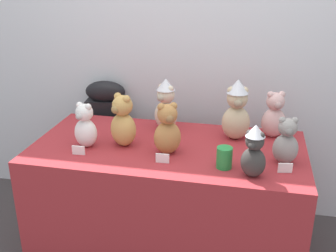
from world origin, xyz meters
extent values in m
cube|color=silver|center=(0.00, 0.88, 1.30)|extent=(7.00, 0.08, 2.60)
cube|color=maroon|center=(0.00, 0.25, 0.36)|extent=(1.53, 0.76, 0.71)
cube|color=black|center=(-0.56, 0.76, 0.39)|extent=(0.29, 0.15, 0.78)
ellipsoid|color=black|center=(-0.56, 0.76, 0.84)|extent=(0.29, 0.15, 0.15)
ellipsoid|color=beige|center=(-0.07, 0.49, 0.80)|extent=(0.19, 0.18, 0.18)
sphere|color=beige|center=(-0.07, 0.49, 0.94)|extent=(0.11, 0.11, 0.11)
sphere|color=beige|center=(-0.10, 0.51, 0.98)|extent=(0.04, 0.04, 0.04)
sphere|color=beige|center=(-0.04, 0.48, 0.98)|extent=(0.04, 0.04, 0.04)
sphere|color=#ABA08A|center=(-0.09, 0.45, 0.93)|extent=(0.05, 0.05, 0.05)
cone|color=silver|center=(-0.07, 0.49, 1.00)|extent=(0.11, 0.11, 0.07)
ellipsoid|color=gray|center=(0.63, 0.17, 0.79)|extent=(0.14, 0.12, 0.16)
sphere|color=gray|center=(0.63, 0.17, 0.91)|extent=(0.10, 0.10, 0.10)
sphere|color=gray|center=(0.60, 0.17, 0.95)|extent=(0.04, 0.04, 0.04)
sphere|color=gray|center=(0.66, 0.17, 0.95)|extent=(0.04, 0.04, 0.04)
sphere|color=slate|center=(0.63, 0.13, 0.90)|extent=(0.04, 0.04, 0.04)
ellipsoid|color=#CCB78E|center=(0.36, 0.44, 0.81)|extent=(0.18, 0.16, 0.20)
sphere|color=#CCB78E|center=(0.36, 0.44, 0.96)|extent=(0.12, 0.12, 0.12)
sphere|color=#CCB78E|center=(0.33, 0.43, 1.01)|extent=(0.04, 0.04, 0.04)
sphere|color=#CCB78E|center=(0.40, 0.44, 1.01)|extent=(0.04, 0.04, 0.04)
sphere|color=#9D8E71|center=(0.37, 0.39, 0.95)|extent=(0.05, 0.05, 0.05)
cone|color=silver|center=(0.36, 0.44, 1.03)|extent=(0.13, 0.13, 0.08)
ellipsoid|color=white|center=(-0.45, 0.15, 0.79)|extent=(0.16, 0.14, 0.16)
sphere|color=white|center=(-0.45, 0.15, 0.91)|extent=(0.10, 0.10, 0.10)
sphere|color=white|center=(-0.47, 0.16, 0.95)|extent=(0.04, 0.04, 0.04)
sphere|color=white|center=(-0.42, 0.14, 0.95)|extent=(0.04, 0.04, 0.04)
sphere|color=#B4B3AF|center=(-0.46, 0.11, 0.90)|extent=(0.04, 0.04, 0.04)
ellipsoid|color=#383533|center=(0.47, -0.01, 0.79)|extent=(0.15, 0.13, 0.15)
sphere|color=#383533|center=(0.47, -0.01, 0.90)|extent=(0.09, 0.09, 0.09)
sphere|color=#383533|center=(0.45, 0.00, 0.93)|extent=(0.03, 0.03, 0.03)
sphere|color=#383533|center=(0.50, -0.02, 0.93)|extent=(0.03, 0.03, 0.03)
sphere|color=#32302E|center=(0.46, -0.05, 0.89)|extent=(0.04, 0.04, 0.04)
cone|color=silver|center=(0.47, -0.01, 0.95)|extent=(0.09, 0.09, 0.06)
ellipsoid|color=#B27A42|center=(0.02, 0.16, 0.80)|extent=(0.19, 0.18, 0.18)
sphere|color=#B27A42|center=(0.02, 0.16, 0.94)|extent=(0.11, 0.11, 0.11)
sphere|color=#B27A42|center=(-0.01, 0.14, 0.98)|extent=(0.04, 0.04, 0.04)
sphere|color=#B27A42|center=(0.05, 0.17, 0.98)|extent=(0.04, 0.04, 0.04)
sphere|color=olive|center=(0.04, 0.12, 0.93)|extent=(0.05, 0.05, 0.05)
ellipsoid|color=tan|center=(-0.25, 0.21, 0.81)|extent=(0.20, 0.19, 0.19)
sphere|color=tan|center=(-0.25, 0.21, 0.95)|extent=(0.11, 0.11, 0.11)
sphere|color=tan|center=(-0.28, 0.23, 0.99)|extent=(0.04, 0.04, 0.04)
sphere|color=tan|center=(-0.22, 0.19, 0.99)|extent=(0.04, 0.04, 0.04)
sphere|color=olive|center=(-0.27, 0.17, 0.94)|extent=(0.05, 0.05, 0.05)
ellipsoid|color=beige|center=(0.58, 0.51, 0.80)|extent=(0.17, 0.16, 0.18)
sphere|color=beige|center=(0.58, 0.51, 0.93)|extent=(0.11, 0.11, 0.11)
sphere|color=beige|center=(0.55, 0.51, 0.97)|extent=(0.04, 0.04, 0.04)
sphere|color=beige|center=(0.61, 0.52, 0.97)|extent=(0.04, 0.04, 0.04)
sphere|color=#A88783|center=(0.59, 0.47, 0.92)|extent=(0.04, 0.04, 0.04)
cylinder|color=#238C3D|center=(0.33, 0.05, 0.77)|extent=(0.08, 0.08, 0.11)
cube|color=white|center=(-0.45, 0.04, 0.74)|extent=(0.07, 0.01, 0.05)
cube|color=white|center=(0.02, 0.04, 0.74)|extent=(0.07, 0.01, 0.05)
cube|color=white|center=(0.63, 0.06, 0.74)|extent=(0.07, 0.02, 0.05)
camera|label=1|loc=(0.45, -1.81, 1.67)|focal=43.72mm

